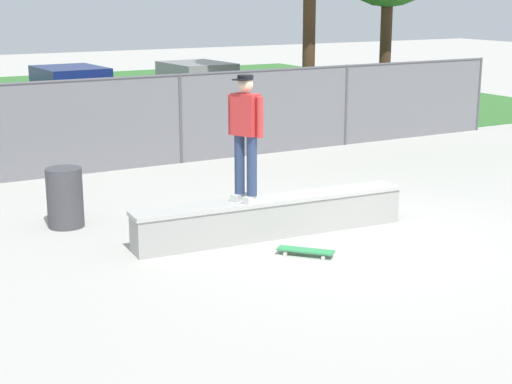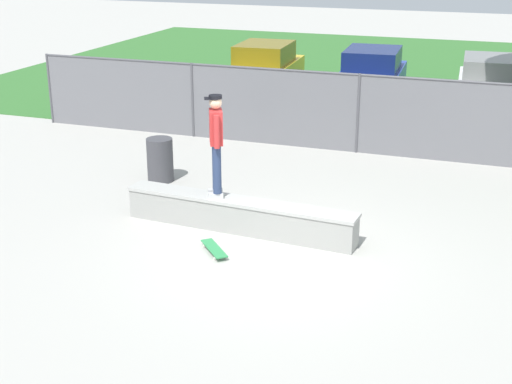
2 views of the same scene
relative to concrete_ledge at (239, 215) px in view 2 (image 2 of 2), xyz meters
The scene contains 10 objects.
ground_plane 1.31m from the concrete_ledge, 41.47° to the right, with size 80.00×80.00×0.00m, color #ADAAA3.
grass_strip 15.82m from the concrete_ledge, 86.53° to the left, with size 29.27×20.00×0.02m, color #336B2D.
concrete_ledge is the anchor object (origin of this frame).
skateboarder 1.39m from the concrete_ledge, behind, with size 0.40×0.55×1.84m.
skateboard 1.05m from the concrete_ledge, 93.28° to the right, with size 0.69×0.73×0.09m.
chainlink_fence 5.62m from the concrete_ledge, 80.11° to the left, with size 17.34×0.07×1.92m.
car_yellow 11.39m from the concrete_ledge, 106.80° to the left, with size 2.20×4.29×1.66m.
car_blue 10.93m from the concrete_ledge, 88.83° to the left, with size 2.20×4.29×1.66m.
car_white 11.20m from the concrete_ledge, 70.31° to the left, with size 2.20×4.29×1.66m.
trash_bin 3.26m from the concrete_ledge, 142.05° to the left, with size 0.56×0.56×0.94m, color #3F3F44.
Camera 2 is at (3.31, -10.27, 5.07)m, focal length 50.46 mm.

